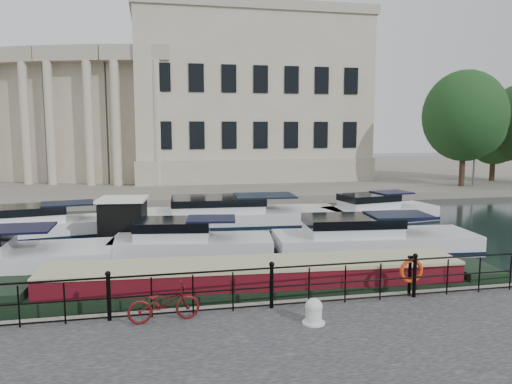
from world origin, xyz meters
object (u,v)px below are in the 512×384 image
bicycle (164,303)px  harbour_hut (123,224)px  life_ring_post (411,271)px  mooring_bollard (314,312)px  narrowboat (255,289)px

bicycle → harbour_hut: 10.70m
bicycle → harbour_hut: bearing=1.8°
bicycle → life_ring_post: (6.66, 0.41, 0.25)m
bicycle → life_ring_post: bearing=-92.4°
mooring_bollard → life_ring_post: (3.21, 1.29, 0.41)m
bicycle → harbour_hut: (-1.44, 10.60, -0.04)m
narrowboat → harbour_hut: harbour_hut is taller
narrowboat → bicycle: bearing=-134.6°
mooring_bollard → harbour_hut: bearing=113.1°
bicycle → mooring_bollard: (3.44, -0.87, -0.16)m
mooring_bollard → life_ring_post: 3.48m
narrowboat → harbour_hut: (-4.18, 8.18, 0.59)m
life_ring_post → harbour_hut: 13.02m
mooring_bollard → life_ring_post: size_ratio=0.55×
harbour_hut → narrowboat: bearing=-55.6°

